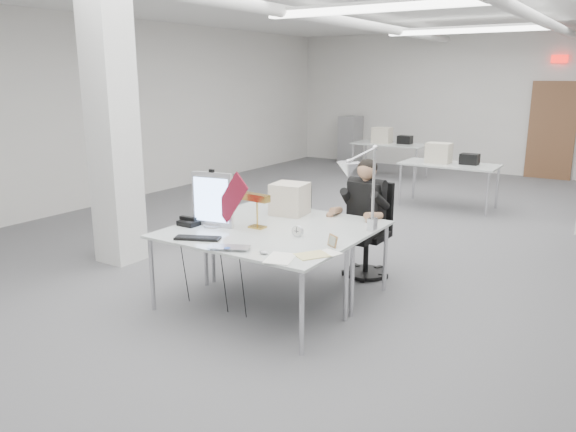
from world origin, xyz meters
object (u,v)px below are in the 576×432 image
(architect_lamp, at_px, (362,189))
(monitor, at_px, (213,200))
(office_chair, at_px, (367,234))
(desk_main, at_px, (246,240))
(beige_monitor, at_px, (290,199))
(bankers_lamp, at_px, (257,210))
(seated_person, at_px, (366,199))
(desk_phone, at_px, (190,223))
(laptop, at_px, (227,250))

(architect_lamp, bearing_deg, monitor, -173.44)
(office_chair, bearing_deg, desk_main, -103.54)
(beige_monitor, bearing_deg, monitor, -121.35)
(bankers_lamp, bearing_deg, desk_main, -64.42)
(architect_lamp, bearing_deg, bankers_lamp, -176.05)
(seated_person, distance_m, beige_monitor, 0.84)
(desk_phone, bearing_deg, desk_main, -5.11)
(desk_phone, bearing_deg, bankers_lamp, 25.71)
(desk_phone, distance_m, architect_lamp, 1.77)
(office_chair, xyz_separation_m, beige_monitor, (-0.65, -0.58, 0.44))
(desk_main, relative_size, monitor, 3.32)
(beige_monitor, bearing_deg, architect_lamp, -27.37)
(monitor, relative_size, laptop, 1.49)
(desk_main, distance_m, desk_phone, 0.77)
(office_chair, relative_size, beige_monitor, 2.72)
(seated_person, height_order, bankers_lamp, seated_person)
(desk_main, relative_size, architect_lamp, 1.98)
(architect_lamp, bearing_deg, desk_phone, -172.50)
(monitor, xyz_separation_m, laptop, (0.64, -0.57, -0.26))
(monitor, bearing_deg, seated_person, 43.44)
(laptop, distance_m, desk_phone, 0.98)
(office_chair, xyz_separation_m, laptop, (-0.39, -1.99, 0.28))
(monitor, height_order, architect_lamp, architect_lamp)
(office_chair, relative_size, seated_person, 0.99)
(office_chair, bearing_deg, bankers_lamp, -113.47)
(beige_monitor, bearing_deg, bankers_lamp, -94.21)
(bankers_lamp, distance_m, desk_phone, 0.71)
(desk_main, height_order, seated_person, seated_person)
(desk_main, relative_size, desk_phone, 9.17)
(monitor, height_order, desk_phone, monitor)
(desk_main, height_order, laptop, laptop)
(office_chair, distance_m, bankers_lamp, 1.45)
(laptop, distance_m, architect_lamp, 1.36)
(desk_phone, xyz_separation_m, architect_lamp, (1.62, 0.57, 0.43))
(office_chair, bearing_deg, seated_person, -87.03)
(laptop, distance_m, beige_monitor, 1.44)
(seated_person, height_order, architect_lamp, architect_lamp)
(laptop, xyz_separation_m, beige_monitor, (-0.26, 1.41, 0.15))
(seated_person, distance_m, laptop, 1.99)
(bankers_lamp, bearing_deg, monitor, -150.46)
(desk_main, bearing_deg, architect_lamp, 37.39)
(desk_phone, bearing_deg, seated_person, 50.97)
(desk_main, xyz_separation_m, beige_monitor, (-0.17, 1.02, 0.18))
(desk_main, xyz_separation_m, bankers_lamp, (-0.14, 0.37, 0.19))
(seated_person, bearing_deg, bankers_lamp, -114.42)
(laptop, bearing_deg, beige_monitor, 77.20)
(laptop, relative_size, beige_monitor, 1.02)
(seated_person, relative_size, bankers_lamp, 2.72)
(laptop, height_order, beige_monitor, beige_monitor)
(laptop, bearing_deg, office_chair, 55.63)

